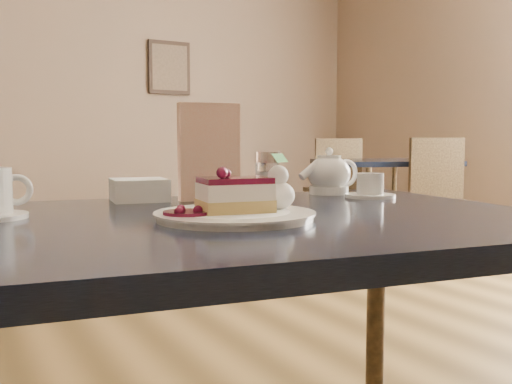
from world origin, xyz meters
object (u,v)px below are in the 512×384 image
main_table (226,259)px  tea_set (337,178)px  cheesecake_slice (235,195)px  bg_table_far_right (382,243)px  dessert_plate (235,216)px

main_table → tea_set: size_ratio=5.48×
cheesecake_slice → tea_set: 0.49m
main_table → bg_table_far_right: bearing=52.2°
dessert_plate → bg_table_far_right: (2.48, 2.44, -0.64)m
tea_set → bg_table_far_right: (2.07, 2.17, -0.68)m
tea_set → dessert_plate: bearing=-146.6°
dessert_plate → cheesecake_slice: cheesecake_slice is taller
main_table → dessert_plate: (-0.01, -0.05, 0.08)m
dessert_plate → tea_set: tea_set is taller
main_table → cheesecake_slice: size_ratio=9.95×
bg_table_far_right → dessert_plate: bearing=-116.7°
main_table → tea_set: bearing=37.1°
main_table → cheesecake_slice: (-0.01, -0.05, 0.11)m
cheesecake_slice → bg_table_far_right: bearing=52.6°
cheesecake_slice → tea_set: (0.41, 0.27, 0.00)m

